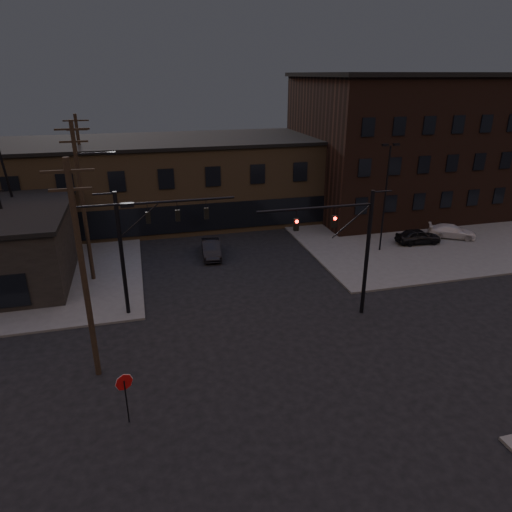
{
  "coord_description": "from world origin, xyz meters",
  "views": [
    {
      "loc": [
        -6.62,
        -18.82,
        14.26
      ],
      "look_at": [
        0.19,
        7.2,
        3.5
      ],
      "focal_mm": 32.0,
      "sensor_mm": 36.0,
      "label": 1
    }
  ],
  "objects_px": {
    "traffic_signal_near": "(351,242)",
    "car_crossing": "(211,249)",
    "parked_car_lot_b": "(452,231)",
    "stop_sign": "(125,387)",
    "parked_car_lot_a": "(418,236)",
    "traffic_signal_far": "(142,239)"
  },
  "relations": [
    {
      "from": "traffic_signal_near",
      "to": "car_crossing",
      "type": "relative_size",
      "value": 1.94
    },
    {
      "from": "traffic_signal_near",
      "to": "parked_car_lot_b",
      "type": "bearing_deg",
      "value": 34.4
    },
    {
      "from": "traffic_signal_near",
      "to": "stop_sign",
      "type": "distance_m",
      "value": 15.17
    },
    {
      "from": "parked_car_lot_a",
      "to": "parked_car_lot_b",
      "type": "xyz_separation_m",
      "value": [
        3.95,
        0.62,
        -0.06
      ]
    },
    {
      "from": "traffic_signal_far",
      "to": "car_crossing",
      "type": "height_order",
      "value": "traffic_signal_far"
    },
    {
      "from": "traffic_signal_near",
      "to": "traffic_signal_far",
      "type": "distance_m",
      "value": 12.57
    },
    {
      "from": "traffic_signal_near",
      "to": "traffic_signal_far",
      "type": "bearing_deg",
      "value": 163.83
    },
    {
      "from": "stop_sign",
      "to": "car_crossing",
      "type": "relative_size",
      "value": 0.6
    },
    {
      "from": "traffic_signal_near",
      "to": "stop_sign",
      "type": "relative_size",
      "value": 3.23
    },
    {
      "from": "car_crossing",
      "to": "stop_sign",
      "type": "bearing_deg",
      "value": -104.91
    },
    {
      "from": "traffic_signal_near",
      "to": "parked_car_lot_b",
      "type": "distance_m",
      "value": 19.41
    },
    {
      "from": "parked_car_lot_a",
      "to": "parked_car_lot_b",
      "type": "height_order",
      "value": "parked_car_lot_a"
    },
    {
      "from": "car_crossing",
      "to": "traffic_signal_far",
      "type": "bearing_deg",
      "value": -117.58
    },
    {
      "from": "stop_sign",
      "to": "parked_car_lot_b",
      "type": "xyz_separation_m",
      "value": [
        29.0,
        17.2,
        -1.09
      ]
    },
    {
      "from": "car_crossing",
      "to": "traffic_signal_near",
      "type": "bearing_deg",
      "value": -56.03
    },
    {
      "from": "traffic_signal_far",
      "to": "parked_car_lot_a",
      "type": "distance_m",
      "value": 25.02
    },
    {
      "from": "stop_sign",
      "to": "parked_car_lot_a",
      "type": "xyz_separation_m",
      "value": [
        25.05,
        16.57,
        -1.03
      ]
    },
    {
      "from": "parked_car_lot_b",
      "to": "traffic_signal_near",
      "type": "bearing_deg",
      "value": 154.01
    },
    {
      "from": "stop_sign",
      "to": "parked_car_lot_a",
      "type": "bearing_deg",
      "value": 33.49
    },
    {
      "from": "parked_car_lot_a",
      "to": "car_crossing",
      "type": "relative_size",
      "value": 0.95
    },
    {
      "from": "stop_sign",
      "to": "traffic_signal_far",
      "type": "bearing_deg",
      "value": 82.68
    },
    {
      "from": "traffic_signal_near",
      "to": "parked_car_lot_a",
      "type": "xyz_separation_m",
      "value": [
        11.69,
        10.09,
        -4.11
      ]
    }
  ]
}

